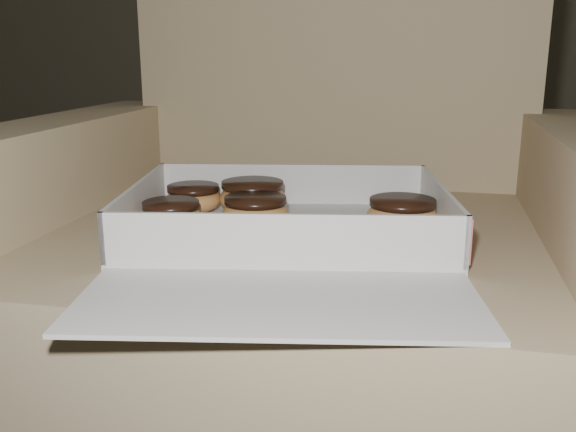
% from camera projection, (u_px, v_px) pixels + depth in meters
% --- Properties ---
extents(armchair, '(0.93, 0.79, 0.98)m').
position_uv_depth(armchair, '(306.00, 290.00, 1.05)').
color(armchair, tan).
rests_on(armchair, floor).
extents(bakery_box, '(0.51, 0.57, 0.07)m').
position_uv_depth(bakery_box, '(289.00, 235.00, 0.86)').
color(bakery_box, silver).
rests_on(bakery_box, armchair).
extents(donut_a, '(0.10, 0.10, 0.05)m').
position_uv_depth(donut_a, '(402.00, 215.00, 0.88)').
color(donut_a, '#E4964F').
rests_on(donut_a, bakery_box).
extents(donut_b, '(0.10, 0.10, 0.05)m').
position_uv_depth(donut_b, '(253.00, 196.00, 0.99)').
color(donut_b, '#E4964F').
rests_on(donut_b, bakery_box).
extents(donut_c, '(0.09, 0.09, 0.05)m').
position_uv_depth(donut_c, '(255.00, 211.00, 0.91)').
color(donut_c, '#E4964F').
rests_on(donut_c, bakery_box).
extents(donut_d, '(0.09, 0.09, 0.04)m').
position_uv_depth(donut_d, '(194.00, 198.00, 1.00)').
color(donut_d, '#E4964F').
rests_on(donut_d, bakery_box).
extents(donut_e, '(0.08, 0.08, 0.04)m').
position_uv_depth(donut_e, '(171.00, 215.00, 0.90)').
color(donut_e, '#E4964F').
rests_on(donut_e, bakery_box).
extents(crumb_a, '(0.01, 0.01, 0.00)m').
position_uv_depth(crumb_a, '(140.00, 260.00, 0.77)').
color(crumb_a, black).
rests_on(crumb_a, bakery_box).
extents(crumb_b, '(0.01, 0.01, 0.00)m').
position_uv_depth(crumb_b, '(225.00, 232.00, 0.89)').
color(crumb_b, black).
rests_on(crumb_b, bakery_box).
extents(crumb_c, '(0.01, 0.01, 0.00)m').
position_uv_depth(crumb_c, '(420.00, 234.00, 0.88)').
color(crumb_c, black).
rests_on(crumb_c, bakery_box).
extents(crumb_d, '(0.01, 0.01, 0.00)m').
position_uv_depth(crumb_d, '(327.00, 239.00, 0.86)').
color(crumb_d, black).
rests_on(crumb_d, bakery_box).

